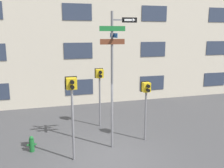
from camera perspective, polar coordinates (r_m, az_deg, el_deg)
ground_plane at (r=9.30m, az=-0.94°, el=-16.28°), size 60.00×60.00×0.00m
building_facade at (r=15.24m, az=-8.12°, el=15.92°), size 24.00×0.63×11.01m
street_sign_pole at (r=9.08m, az=0.41°, el=3.49°), size 1.39×0.90×5.09m
pedestrian_signal_left at (r=8.36m, az=-9.15°, el=-2.68°), size 0.40×0.40×2.94m
pedestrian_signal_right at (r=10.04m, az=7.80°, el=-2.54°), size 0.36×0.40×2.45m
pedestrian_signal_across at (r=11.42m, az=-2.85°, el=0.63°), size 0.39×0.40×2.75m
fire_hydrant at (r=10.00m, az=-17.88°, el=-12.92°), size 0.34×0.18×0.61m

